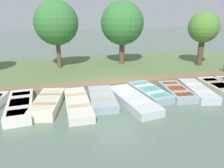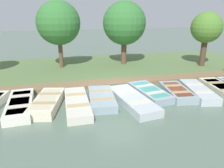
{
  "view_description": "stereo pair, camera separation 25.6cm",
  "coord_description": "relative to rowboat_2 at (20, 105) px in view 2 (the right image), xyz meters",
  "views": [
    {
      "loc": [
        10.61,
        -3.15,
        4.28
      ],
      "look_at": [
        0.36,
        -0.45,
        0.65
      ],
      "focal_mm": 35.0,
      "sensor_mm": 36.0,
      "label": 1
    },
    {
      "loc": [
        10.67,
        -2.9,
        4.28
      ],
      "look_at": [
        0.36,
        -0.45,
        0.65
      ],
      "focal_mm": 35.0,
      "sensor_mm": 36.0,
      "label": 2
    }
  ],
  "objects": [
    {
      "name": "rowboat_2",
      "position": [
        0.0,
        0.0,
        0.0
      ],
      "size": [
        3.36,
        1.25,
        0.4
      ],
      "rotation": [
        0.0,
        0.0,
        0.06
      ],
      "color": "silver",
      "rests_on": "ground_plane"
    },
    {
      "name": "dock_walkway",
      "position": [
        -2.31,
        4.86,
        -0.09
      ],
      "size": [
        1.07,
        18.03,
        0.22
      ],
      "color": "brown",
      "rests_on": "ground_plane"
    },
    {
      "name": "rowboat_8",
      "position": [
        0.13,
        7.74,
        -0.01
      ],
      "size": [
        2.75,
        1.39,
        0.38
      ],
      "rotation": [
        0.0,
        0.0,
        -0.11
      ],
      "color": "#8C9EA8",
      "rests_on": "ground_plane"
    },
    {
      "name": "rowboat_4",
      "position": [
        0.37,
        2.52,
        -0.02
      ],
      "size": [
        3.5,
        1.06,
        0.37
      ],
      "rotation": [
        0.0,
        0.0,
        0.0
      ],
      "color": "beige",
      "rests_on": "ground_plane"
    },
    {
      "name": "rowboat_7",
      "position": [
        -0.17,
        6.34,
        -0.01
      ],
      "size": [
        3.03,
        1.53,
        0.38
      ],
      "rotation": [
        0.0,
        0.0,
        0.14
      ],
      "color": "#8C9EA8",
      "rests_on": "ground_plane"
    },
    {
      "name": "park_tree_center",
      "position": [
        -6.5,
        6.77,
        3.08
      ],
      "size": [
        3.23,
        3.23,
        4.92
      ],
      "color": "brown",
      "rests_on": "ground_plane"
    },
    {
      "name": "park_tree_left",
      "position": [
        -6.45,
        1.97,
        3.17
      ],
      "size": [
        3.06,
        3.06,
        4.92
      ],
      "color": "brown",
      "rests_on": "ground_plane"
    },
    {
      "name": "park_tree_right",
      "position": [
        -4.47,
        12.36,
        2.79
      ],
      "size": [
        2.22,
        2.22,
        4.17
      ],
      "color": "#4C3828",
      "rests_on": "ground_plane"
    },
    {
      "name": "rowboat_3",
      "position": [
        0.07,
        1.19,
        0.02
      ],
      "size": [
        3.08,
        1.68,
        0.44
      ],
      "rotation": [
        0.0,
        0.0,
        -0.21
      ],
      "color": "beige",
      "rests_on": "ground_plane"
    },
    {
      "name": "rowboat_6",
      "position": [
        0.62,
        5.13,
        -0.01
      ],
      "size": [
        3.72,
        1.67,
        0.38
      ],
      "rotation": [
        0.0,
        0.0,
        0.14
      ],
      "color": "#B2BCC1",
      "rests_on": "ground_plane"
    },
    {
      "name": "rowboat_5",
      "position": [
        0.09,
        3.74,
        -0.01
      ],
      "size": [
        2.91,
        1.43,
        0.39
      ],
      "rotation": [
        0.0,
        0.0,
        -0.09
      ],
      "color": "#8C9EA8",
      "rests_on": "ground_plane"
    },
    {
      "name": "ground_plane",
      "position": [
        -0.93,
        4.86,
        -0.2
      ],
      "size": [
        80.0,
        80.0,
        0.0
      ],
      "primitive_type": "plane",
      "color": "#566B5B"
    },
    {
      "name": "rowboat_10",
      "position": [
        0.41,
        10.27,
        0.0
      ],
      "size": [
        3.31,
        1.35,
        0.41
      ],
      "rotation": [
        0.0,
        0.0,
        -0.1
      ],
      "color": "beige",
      "rests_on": "ground_plane"
    },
    {
      "name": "shore_bank",
      "position": [
        -5.93,
        4.86,
        -0.09
      ],
      "size": [
        8.0,
        24.0,
        0.22
      ],
      "color": "#567042",
      "rests_on": "ground_plane"
    },
    {
      "name": "rowboat_9",
      "position": [
        0.3,
        8.88,
        -0.0
      ],
      "size": [
        3.22,
        1.56,
        0.4
      ],
      "rotation": [
        0.0,
        0.0,
        -0.19
      ],
      "color": "#B2BCC1",
      "rests_on": "ground_plane"
    }
  ]
}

